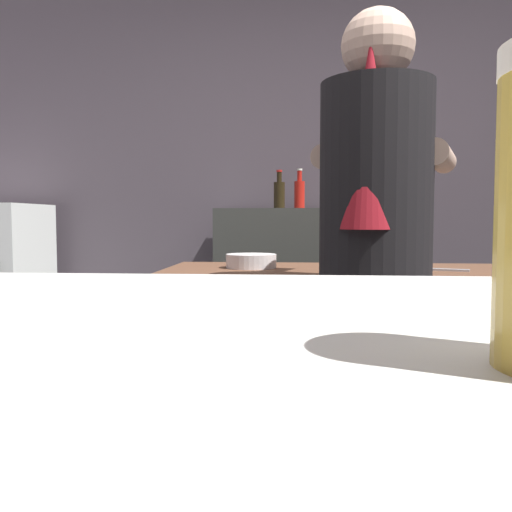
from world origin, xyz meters
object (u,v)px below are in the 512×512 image
object	(u,v)px
mixing_bowl	(251,261)
chefs_knife	(436,269)
bottle_soy	(299,193)
bottle_vinegar	(279,194)
bartender	(374,252)

from	to	relation	value
mixing_bowl	chefs_knife	size ratio (longest dim) A/B	0.83
bottle_soy	chefs_knife	bearing A→B (deg)	-67.97
chefs_knife	bottle_vinegar	bearing A→B (deg)	138.24
bartender	chefs_knife	bearing A→B (deg)	-15.89
bartender	bottle_vinegar	size ratio (longest dim) A/B	7.65
chefs_knife	bottle_vinegar	distance (m)	1.38
bottle_soy	bottle_vinegar	size ratio (longest dim) A/B	1.06
bottle_soy	bottle_vinegar	bearing A→B (deg)	-143.82
bartender	mixing_bowl	xyz separation A→B (m)	(-0.42, 0.47, -0.07)
mixing_bowl	chefs_knife	xyz separation A→B (m)	(0.70, -0.06, -0.02)
chefs_knife	bartender	bearing A→B (deg)	-104.72
bartender	bottle_soy	bearing A→B (deg)	26.72
bottle_vinegar	mixing_bowl	bearing A→B (deg)	-93.50
bartender	bottle_vinegar	xyz separation A→B (m)	(-0.35, 1.59, 0.25)
bartender	bottle_soy	size ratio (longest dim) A/B	7.20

